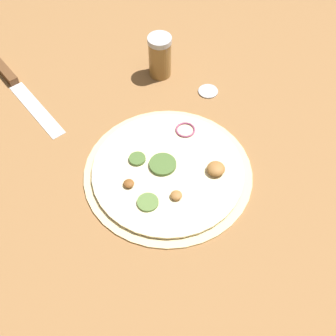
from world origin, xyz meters
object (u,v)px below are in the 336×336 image
(knife, at_px, (13,81))
(loose_cap, at_px, (208,91))
(pizza, at_px, (168,172))
(spice_jar, at_px, (160,56))

(knife, height_order, loose_cap, knife)
(pizza, height_order, spice_jar, spice_jar)
(pizza, distance_m, spice_jar, 0.28)
(knife, bearing_deg, loose_cap, 47.58)
(loose_cap, bearing_deg, knife, -115.50)
(spice_jar, height_order, loose_cap, spice_jar)
(knife, relative_size, spice_jar, 2.88)
(spice_jar, bearing_deg, pizza, -17.90)
(knife, bearing_deg, pizza, 15.56)
(pizza, distance_m, knife, 0.43)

